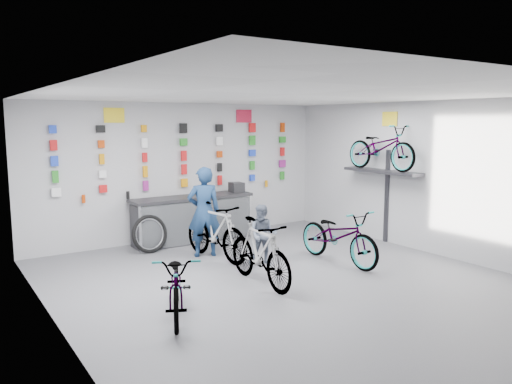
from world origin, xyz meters
TOP-DOWN VIEW (x-y plane):
  - floor at (0.00, 0.00)m, footprint 8.00×8.00m
  - ceiling at (0.00, 0.00)m, footprint 8.00×8.00m
  - wall_back at (0.00, 4.00)m, footprint 7.00×0.00m
  - wall_left at (-3.50, 0.00)m, footprint 0.00×8.00m
  - wall_right at (3.50, 0.00)m, footprint 0.00×8.00m
  - counter at (0.00, 3.54)m, footprint 2.70×0.66m
  - merch_wall at (0.06, 3.93)m, footprint 5.57×0.08m
  - wall_bracket at (3.33, 1.20)m, footprint 0.39×1.90m
  - sign_left at (-1.50, 3.98)m, footprint 0.42×0.02m
  - sign_right at (1.60, 3.98)m, footprint 0.42×0.02m
  - sign_side at (3.48, 1.20)m, footprint 0.02×0.40m
  - bike_left at (-2.07, -0.15)m, footprint 1.25×1.81m
  - bike_center at (-0.42, 0.32)m, footprint 0.57×1.78m
  - bike_right at (1.50, 0.55)m, footprint 0.74×1.96m
  - bike_service at (-0.29, 2.01)m, footprint 0.77×1.88m
  - bike_wall at (3.25, 1.20)m, footprint 0.63×1.80m
  - clerk at (-0.35, 2.35)m, footprint 0.73×0.59m
  - customer at (0.26, 1.23)m, footprint 0.68×0.67m
  - spare_wheel at (-1.14, 3.17)m, footprint 0.79×0.32m
  - register at (1.12, 3.55)m, footprint 0.29×0.31m

SIDE VIEW (x-z plane):
  - floor at x=0.00m, z-range 0.00..0.00m
  - spare_wheel at x=-1.14m, z-range -0.01..0.76m
  - bike_left at x=-2.07m, z-range 0.00..0.90m
  - counter at x=0.00m, z-range -0.01..0.99m
  - bike_right at x=1.50m, z-range 0.00..1.02m
  - bike_center at x=-0.42m, z-range 0.00..1.06m
  - bike_service at x=-0.29m, z-range 0.00..1.10m
  - customer at x=0.26m, z-range 0.00..1.11m
  - clerk at x=-0.35m, z-range 0.00..1.74m
  - register at x=1.12m, z-range 1.00..1.22m
  - wall_bracket at x=3.33m, z-range 0.46..2.46m
  - wall_back at x=0.00m, z-range -2.00..5.00m
  - wall_left at x=-3.50m, z-range -2.50..5.50m
  - wall_right at x=3.50m, z-range -2.50..5.50m
  - merch_wall at x=0.06m, z-range 1.03..2.60m
  - bike_wall at x=3.25m, z-range 1.58..2.53m
  - sign_side at x=3.48m, z-range 2.50..2.80m
  - sign_left at x=-1.50m, z-range 2.57..2.87m
  - sign_right at x=1.60m, z-range 2.57..2.87m
  - ceiling at x=0.00m, z-range 3.00..3.00m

